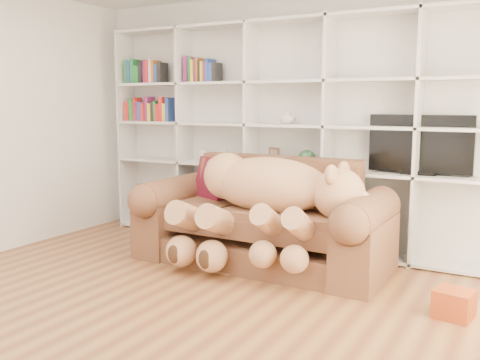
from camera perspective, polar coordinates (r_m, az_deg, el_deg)
The scene contains 14 objects.
floor at distance 3.97m, azimuth -9.31°, elevation -14.64°, with size 5.00×5.00×0.00m, color brown.
wall_back at distance 5.82m, azimuth 6.01°, elevation 6.38°, with size 5.00×0.02×2.70m, color white.
bookshelf at distance 5.80m, azimuth 3.27°, elevation 5.97°, with size 4.43×0.35×2.40m.
sofa at distance 5.15m, azimuth 2.44°, elevation -4.74°, with size 2.39×1.03×1.00m.
teddy_bear at distance 4.86m, azimuth 2.67°, elevation -1.77°, with size 1.73×0.96×1.00m.
throw_pillow at distance 5.55m, azimuth -2.80°, elevation -0.03°, with size 0.45×0.15×0.45m, color #5B0F19.
gift_box at distance 4.24m, azimuth 21.85°, elevation -12.15°, with size 0.26×0.24×0.20m, color #AE4017.
tv at distance 5.30m, azimuth 18.69°, elevation 3.53°, with size 0.95×0.18×0.56m.
picture_frame at distance 5.74m, azimuth 3.65°, elevation 2.55°, with size 0.15×0.03×0.19m, color #52311C.
green_vase at distance 5.58m, azimuth 7.16°, elevation 2.26°, with size 0.19×0.19×0.19m, color #2A5333.
figurine_tall at distance 6.19m, azimuth -3.96°, elevation 2.67°, with size 0.07×0.07×0.14m, color silver.
figurine_short at distance 6.04m, azimuth -1.75°, elevation 2.53°, with size 0.08×0.08×0.14m, color silver.
snow_globe at distance 5.92m, azimuth 0.18°, elevation 2.30°, with size 0.10×0.10×0.10m, color silver.
shelf_vase at distance 5.65m, azimuth 4.98°, elevation 6.83°, with size 0.16×0.16×0.17m, color beige.
Camera 1 is at (2.31, -2.84, 1.54)m, focal length 40.00 mm.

